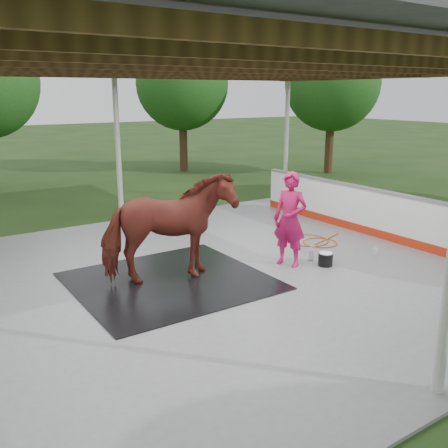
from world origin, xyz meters
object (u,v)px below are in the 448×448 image
dasher_board (378,215)px  handler (290,219)px  wash_bucket (326,259)px  horse (169,228)px

dasher_board → handler: 3.17m
dasher_board → wash_bucket: 2.70m
horse → wash_bucket: 3.28m
handler → wash_bucket: 1.09m
dasher_board → horse: 5.58m
dasher_board → horse: size_ratio=3.40×
dasher_board → horse: (-5.55, 0.13, 0.48)m
dasher_board → wash_bucket: dasher_board is taller
horse → handler: (2.44, -0.49, -0.07)m
dasher_board → handler: size_ratio=4.24×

